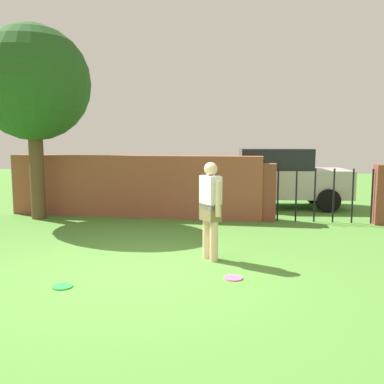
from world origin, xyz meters
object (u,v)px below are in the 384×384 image
Objects in this scene: tree at (33,84)px; frisbee_green at (62,287)px; person at (210,206)px; car at (274,178)px; frisbee_pink at (233,278)px.

frisbee_green is at bearing -57.47° from tree.
tree reaches higher than person.
frisbee_green is (2.93, -4.60, -3.31)m from tree.
car is (5.90, 2.85, -2.46)m from tree.
person is 6.00× the size of frisbee_pink.
tree is 6.08m from person.
frisbee_pink is at bearing 77.36° from car.
frisbee_pink is (5.19, -3.86, -3.31)m from tree.
car reaches higher than person.
tree is at bearing 143.39° from frisbee_pink.
person is at bearing -31.81° from tree.
person is at bearing 42.63° from frisbee_green.
car is at bearing -50.76° from person.
person is (4.74, -2.94, -2.42)m from tree.
car reaches higher than frisbee_pink.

